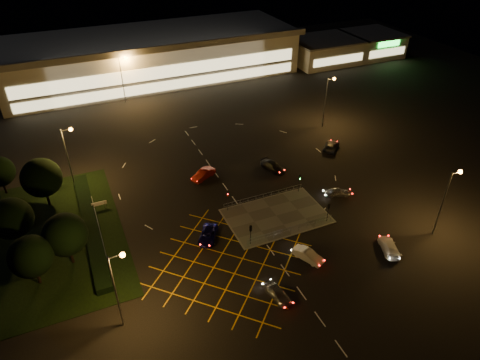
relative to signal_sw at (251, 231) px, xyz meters
name	(u,v)px	position (x,y,z in m)	size (l,w,h in m)	color
ground	(258,212)	(4.00, 5.99, -2.37)	(180.00, 180.00, 0.00)	black
pedestrian_island	(276,216)	(6.00, 3.99, -2.31)	(14.00, 9.00, 0.12)	#4C4944
grass_verge	(54,237)	(-24.00, 11.99, -2.33)	(18.00, 30.00, 0.08)	black
hedge	(91,225)	(-19.00, 11.99, -1.87)	(2.00, 26.00, 1.00)	black
supermarket	(152,55)	(4.00, 67.95, 2.95)	(72.00, 26.50, 10.50)	beige
retail_unit_a	(324,50)	(50.00, 59.97, 0.85)	(18.80, 14.80, 6.35)	beige
retail_unit_b	(372,44)	(66.00, 59.95, 0.85)	(14.80, 14.80, 6.35)	beige
streetlight_sw	(118,281)	(-17.56, -6.01, 4.20)	(1.78, 0.56, 10.03)	slate
streetlight_se	(448,194)	(24.44, -8.01, 4.20)	(1.78, 0.56, 10.03)	slate
streetlight_nw	(69,149)	(-19.56, 23.99, 4.20)	(1.78, 0.56, 10.03)	slate
streetlight_ne	(328,95)	(28.44, 25.99, 4.20)	(1.78, 0.56, 10.03)	slate
streetlight_far_left	(123,74)	(-5.56, 53.99, 4.20)	(1.78, 0.56, 10.03)	slate
streetlight_far_right	(282,49)	(34.44, 55.99, 4.20)	(1.78, 0.56, 10.03)	slate
signal_sw	(251,231)	(0.00, 0.00, 0.00)	(0.28, 0.30, 3.15)	black
signal_se	(328,209)	(12.00, 0.00, 0.00)	(0.28, 0.30, 3.15)	black
signal_nw	(227,198)	(0.00, 7.99, 0.00)	(0.28, 0.30, 3.15)	black
signal_ne	(300,180)	(12.00, 7.99, 0.00)	(0.28, 0.30, 3.15)	black
tree_a	(31,257)	(-26.00, 3.99, 1.97)	(5.04, 5.04, 6.86)	black
tree_b	(11,219)	(-28.00, 11.99, 2.28)	(5.40, 5.40, 7.35)	black
tree_c	(42,178)	(-24.00, 19.99, 2.59)	(5.76, 5.76, 7.84)	black
tree_e	(65,235)	(-22.00, 5.99, 2.28)	(5.40, 5.40, 7.35)	black
car_near_silver	(277,293)	(-0.88, -9.37, -1.70)	(1.57, 3.91, 1.33)	silver
car_queue_white	(308,255)	(5.56, -5.40, -1.68)	(1.45, 4.15, 1.37)	silver
car_left_blue	(208,235)	(-4.73, 3.40, -1.73)	(2.12, 4.59, 1.28)	#110E54
car_far_dkgrey	(273,166)	(11.31, 15.43, -1.68)	(1.92, 4.72, 1.37)	black
car_right_silver	(338,192)	(17.05, 4.75, -1.73)	(1.50, 3.72, 1.27)	#A8AAB0
car_circ_red	(203,174)	(-0.32, 17.70, -1.63)	(1.57, 4.50, 1.48)	maroon
car_east_grey	(331,146)	(24.32, 17.41, -1.70)	(2.23, 4.84, 1.34)	black
car_approach_white	(389,247)	(16.14, -8.27, -1.70)	(1.88, 4.62, 1.34)	silver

